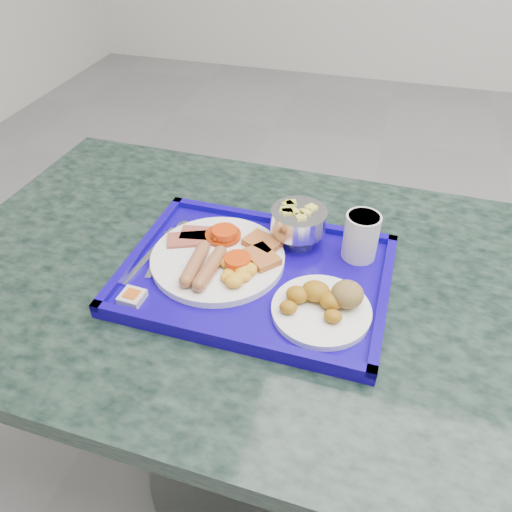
{
  "coord_description": "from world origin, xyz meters",
  "views": [
    {
      "loc": [
        -0.64,
        -0.8,
        1.34
      ],
      "look_at": [
        -0.83,
        -0.16,
        0.79
      ],
      "focal_mm": 35.0,
      "sensor_mm": 36.0,
      "label": 1
    }
  ],
  "objects_px": {
    "main_plate": "(221,257)",
    "bread_plate": "(325,304)",
    "tray": "(256,276)",
    "table": "(247,337)",
    "juice_cup": "(361,235)",
    "fruit_bowl": "(298,221)"
  },
  "relations": [
    {
      "from": "table",
      "to": "fruit_bowl",
      "type": "height_order",
      "value": "fruit_bowl"
    },
    {
      "from": "bread_plate",
      "to": "juice_cup",
      "type": "distance_m",
      "value": 0.17
    },
    {
      "from": "table",
      "to": "tray",
      "type": "height_order",
      "value": "tray"
    },
    {
      "from": "fruit_bowl",
      "to": "tray",
      "type": "bearing_deg",
      "value": -114.03
    },
    {
      "from": "main_plate",
      "to": "juice_cup",
      "type": "bearing_deg",
      "value": 20.88
    },
    {
      "from": "main_plate",
      "to": "bread_plate",
      "type": "relative_size",
      "value": 1.5
    },
    {
      "from": "bread_plate",
      "to": "fruit_bowl",
      "type": "xyz_separation_m",
      "value": [
        -0.08,
        0.17,
        0.03
      ]
    },
    {
      "from": "table",
      "to": "main_plate",
      "type": "relative_size",
      "value": 4.83
    },
    {
      "from": "table",
      "to": "juice_cup",
      "type": "relative_size",
      "value": 13.36
    },
    {
      "from": "table",
      "to": "main_plate",
      "type": "distance_m",
      "value": 0.22
    },
    {
      "from": "tray",
      "to": "table",
      "type": "bearing_deg",
      "value": 140.99
    },
    {
      "from": "juice_cup",
      "to": "tray",
      "type": "bearing_deg",
      "value": -149.11
    },
    {
      "from": "tray",
      "to": "juice_cup",
      "type": "distance_m",
      "value": 0.21
    },
    {
      "from": "tray",
      "to": "fruit_bowl",
      "type": "bearing_deg",
      "value": 65.97
    },
    {
      "from": "main_plate",
      "to": "bread_plate",
      "type": "bearing_deg",
      "value": -19.13
    },
    {
      "from": "fruit_bowl",
      "to": "juice_cup",
      "type": "relative_size",
      "value": 1.19
    },
    {
      "from": "tray",
      "to": "fruit_bowl",
      "type": "height_order",
      "value": "fruit_bowl"
    },
    {
      "from": "bread_plate",
      "to": "fruit_bowl",
      "type": "height_order",
      "value": "fruit_bowl"
    },
    {
      "from": "table",
      "to": "main_plate",
      "type": "bearing_deg",
      "value": -165.03
    },
    {
      "from": "table",
      "to": "main_plate",
      "type": "height_order",
      "value": "main_plate"
    },
    {
      "from": "bread_plate",
      "to": "juice_cup",
      "type": "bearing_deg",
      "value": 77.37
    },
    {
      "from": "juice_cup",
      "to": "main_plate",
      "type": "bearing_deg",
      "value": -159.12
    }
  ]
}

